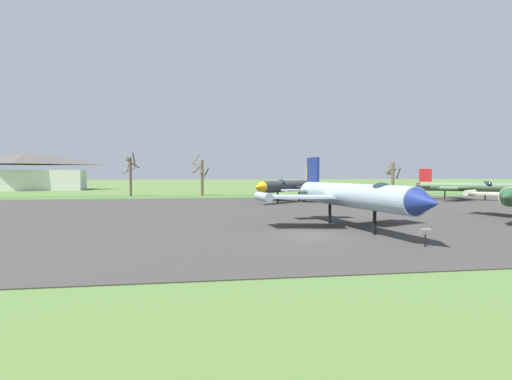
% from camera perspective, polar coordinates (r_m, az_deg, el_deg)
% --- Properties ---
extents(ground_plane, '(600.00, 600.00, 0.00)m').
position_cam_1_polar(ground_plane, '(27.07, 7.53, -6.16)').
color(ground_plane, '#4C6B33').
extents(asphalt_apron, '(106.26, 52.86, 0.05)m').
position_cam_1_polar(asphalt_apron, '(42.40, 1.30, -3.10)').
color(asphalt_apron, '#383533').
rests_on(asphalt_apron, ground).
extents(grass_verge_strip, '(166.26, 12.00, 0.06)m').
position_cam_1_polar(grass_verge_strip, '(74.44, -3.30, -0.84)').
color(grass_verge_strip, '#3D612C').
rests_on(grass_verge_strip, ground).
extents(jet_fighter_front_right, '(13.19, 13.63, 5.06)m').
position_cam_1_polar(jet_fighter_front_right, '(58.50, 4.46, 0.59)').
color(jet_fighter_front_right, '#33383D').
rests_on(jet_fighter_front_right, ground).
extents(jet_fighter_rear_center, '(12.98, 12.14, 4.78)m').
position_cam_1_polar(jet_fighter_rear_center, '(70.42, 26.89, 0.43)').
color(jet_fighter_rear_center, '#4C6B47').
rests_on(jet_fighter_rear_center, ground).
extents(jet_fighter_rear_left, '(12.58, 17.22, 5.36)m').
position_cam_1_polar(jet_fighter_rear_left, '(30.27, 12.90, -0.66)').
color(jet_fighter_rear_left, '#8EA3B2').
rests_on(jet_fighter_rear_left, ground).
extents(info_placard_rear_left, '(0.55, 0.35, 1.02)m').
position_cam_1_polar(info_placard_rear_left, '(24.06, 22.14, -5.82)').
color(info_placard_rear_left, black).
rests_on(info_placard_rear_left, ground).
extents(bare_tree_far_left, '(3.24, 3.29, 7.78)m').
position_cam_1_polar(bare_tree_far_left, '(76.69, -16.74, 2.15)').
color(bare_tree_far_left, brown).
rests_on(bare_tree_far_left, ground).
extents(bare_tree_left_of_center, '(3.14, 3.34, 7.68)m').
position_cam_1_polar(bare_tree_left_of_center, '(76.49, -7.48, 2.02)').
color(bare_tree_left_of_center, brown).
rests_on(bare_tree_left_of_center, ground).
extents(bare_tree_center, '(3.13, 3.10, 6.57)m').
position_cam_1_polar(bare_tree_center, '(90.01, 18.17, 1.84)').
color(bare_tree_center, brown).
rests_on(bare_tree_center, ground).
extents(visitor_building, '(30.18, 17.74, 9.26)m').
position_cam_1_polar(visitor_building, '(118.88, -29.05, 2.19)').
color(visitor_building, silver).
rests_on(visitor_building, ground).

